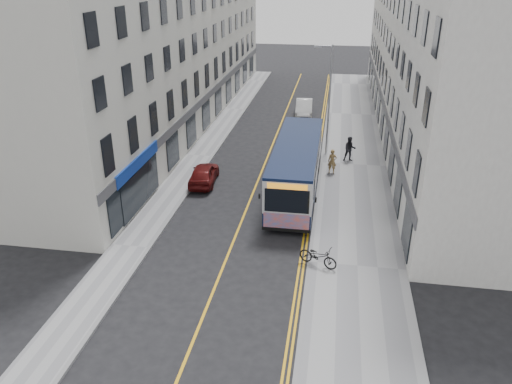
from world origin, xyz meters
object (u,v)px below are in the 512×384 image
(pedestrian_near, at_px, (332,161))
(pedestrian_far, at_px, (350,149))
(car_white, at_px, (304,108))
(streetlamp, at_px, (328,97))
(bicycle, at_px, (318,256))
(car_maroon, at_px, (204,174))
(city_bus, at_px, (296,166))

(pedestrian_near, bearing_deg, pedestrian_far, 66.94)
(pedestrian_near, bearing_deg, car_white, 103.62)
(car_white, bearing_deg, streetlamp, -80.38)
(pedestrian_far, distance_m, car_white, 12.58)
(bicycle, height_order, car_maroon, car_maroon)
(city_bus, height_order, car_maroon, city_bus)
(streetlamp, distance_m, car_maroon, 10.76)
(streetlamp, bearing_deg, car_maroon, -138.55)
(city_bus, xyz_separation_m, car_white, (-0.82, 17.80, -1.07))
(streetlamp, distance_m, car_white, 11.40)
(city_bus, xyz_separation_m, car_maroon, (-6.02, 0.58, -1.12))
(pedestrian_near, xyz_separation_m, car_white, (-2.96, 14.40, -0.23))
(streetlamp, relative_size, pedestrian_far, 4.50)
(bicycle, distance_m, pedestrian_near, 11.64)
(city_bus, relative_size, car_white, 2.59)
(streetlamp, bearing_deg, bicycle, -89.15)
(streetlamp, xyz_separation_m, city_bus, (-1.55, -7.27, -2.60))
(city_bus, bearing_deg, pedestrian_near, 57.78)
(streetlamp, distance_m, pedestrian_far, 4.04)
(bicycle, height_order, pedestrian_far, pedestrian_far)
(pedestrian_near, distance_m, pedestrian_far, 2.78)
(pedestrian_far, relative_size, car_white, 0.41)
(streetlamp, xyz_separation_m, pedestrian_near, (0.59, -3.87, -3.44))
(pedestrian_far, xyz_separation_m, car_maroon, (-9.34, -5.34, -0.35))
(streetlamp, bearing_deg, car_white, 102.68)
(streetlamp, xyz_separation_m, pedestrian_far, (1.77, -1.35, -3.37))
(pedestrian_near, relative_size, car_white, 0.38)
(streetlamp, height_order, car_white, streetlamp)
(streetlamp, distance_m, pedestrian_near, 5.21)
(streetlamp, relative_size, bicycle, 4.20)
(city_bus, distance_m, car_white, 17.85)
(city_bus, distance_m, pedestrian_near, 4.10)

